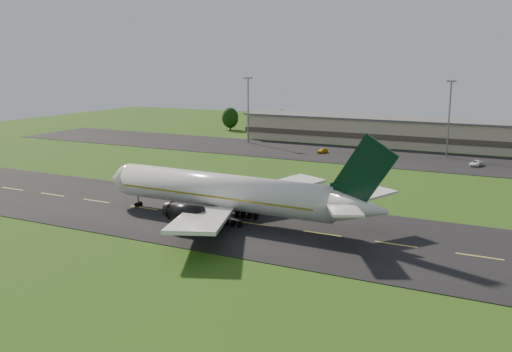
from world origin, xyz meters
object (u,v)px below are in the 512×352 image
at_px(light_mast_west, 248,102).
at_px(light_mast_centre, 450,110).
at_px(terminal, 462,136).
at_px(service_vehicle_c, 476,163).
at_px(service_vehicle_b, 379,152).
at_px(service_vehicle_a, 322,151).
at_px(airliner, 227,192).

xyz_separation_m(light_mast_west, light_mast_centre, (60.00, 0.00, 0.00)).
distance_m(light_mast_west, light_mast_centre, 60.00).
bearing_deg(terminal, service_vehicle_c, -74.72).
distance_m(light_mast_centre, service_vehicle_c, 17.94).
relative_size(service_vehicle_b, service_vehicle_c, 0.90).
bearing_deg(service_vehicle_a, service_vehicle_c, 7.18).
bearing_deg(airliner, service_vehicle_c, 68.41).
bearing_deg(light_mast_centre, service_vehicle_c, -49.86).
height_order(light_mast_west, service_vehicle_a, light_mast_west).
distance_m(service_vehicle_b, service_vehicle_c, 26.20).
xyz_separation_m(terminal, service_vehicle_a, (-33.32, -24.92, -3.22)).
height_order(service_vehicle_a, service_vehicle_c, service_vehicle_c).
xyz_separation_m(light_mast_centre, service_vehicle_a, (-31.91, -8.73, -11.97)).
height_order(light_mast_west, service_vehicle_b, light_mast_west).
relative_size(service_vehicle_a, service_vehicle_c, 0.81).
xyz_separation_m(light_mast_centre, service_vehicle_b, (-17.02, -4.79, -11.92)).
xyz_separation_m(airliner, terminal, (22.68, 96.21, -0.67)).
relative_size(light_mast_west, service_vehicle_a, 5.18).
distance_m(light_mast_centre, service_vehicle_b, 21.32).
bearing_deg(service_vehicle_b, light_mast_centre, -83.28).
bearing_deg(service_vehicle_b, airliner, 167.77).
distance_m(airliner, light_mast_west, 89.27).
bearing_deg(service_vehicle_a, light_mast_centre, 24.58).
height_order(airliner, light_mast_west, light_mast_west).
xyz_separation_m(terminal, service_vehicle_c, (7.21, -26.40, -3.22)).
bearing_deg(service_vehicle_b, light_mast_west, 74.65).
height_order(terminal, service_vehicle_c, terminal).
xyz_separation_m(terminal, light_mast_centre, (-1.40, -16.18, 8.75)).
relative_size(light_mast_centre, service_vehicle_a, 5.18).
bearing_deg(service_vehicle_b, terminal, -50.29).
relative_size(airliner, terminal, 0.35).
bearing_deg(service_vehicle_a, airliner, -72.24).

